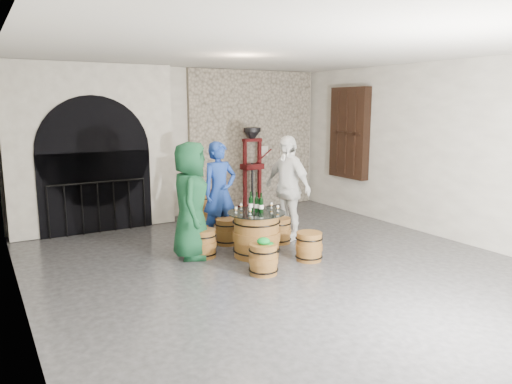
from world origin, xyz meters
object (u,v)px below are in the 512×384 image
barrel_table (256,234)px  person_white (287,188)px  person_green (191,201)px  barrel_stool_near_left (263,259)px  wine_bottle_right (251,203)px  barrel_stool_near_right (309,247)px  barrel_stool_far (227,231)px  corking_press (252,163)px  barrel_stool_right (279,230)px  person_blue (220,192)px  wine_bottle_center (261,205)px  barrel_stool_left (203,243)px  wine_bottle_left (257,204)px  side_barrel (205,208)px

barrel_table → person_white: (1.01, 0.62, 0.58)m
barrel_table → person_green: person_green is taller
barrel_stool_near_left → wine_bottle_right: wine_bottle_right is taller
barrel_stool_near_right → person_green: 2.01m
barrel_stool_far → corking_press: bearing=50.8°
barrel_stool_far → barrel_stool_right: 0.92m
person_blue → wine_bottle_center: person_blue is taller
barrel_stool_near_left → corking_press: bearing=62.2°
barrel_table → person_green: 1.19m
barrel_table → barrel_stool_near_right: 0.87m
barrel_table → barrel_stool_right: size_ratio=2.08×
barrel_stool_far → person_white: (1.11, -0.24, 0.72)m
barrel_table → barrel_stool_near_left: 0.87m
wine_bottle_right → corking_press: size_ratio=0.17×
barrel_table → barrel_stool_left: bearing=153.4°
barrel_stool_near_right → person_blue: 1.97m
person_blue → wine_bottle_left: bearing=-86.1°
person_green → side_barrel: bearing=-3.8°
corking_press → wine_bottle_right: bearing=-124.0°
wine_bottle_center → barrel_stool_far: bearing=98.1°
person_white → barrel_stool_right: bearing=-67.1°
barrel_stool_left → wine_bottle_left: (0.78, -0.37, 0.63)m
person_green → wine_bottle_right: person_green is taller
barrel_stool_left → person_blue: (0.65, 0.70, 0.67)m
barrel_stool_right → barrel_stool_near_left: 1.64m
person_green → corking_press: 3.63m
wine_bottle_center → side_barrel: wine_bottle_center is taller
barrel_stool_near_right → person_white: (0.41, 1.23, 0.72)m
barrel_stool_near_right → wine_bottle_center: size_ratio=1.39×
barrel_table → barrel_stool_far: bearing=96.4°
wine_bottle_center → wine_bottle_right: size_ratio=1.00×
barrel_table → barrel_stool_far: (-0.10, 0.85, -0.14)m
barrel_stool_near_right → person_white: 1.49m
barrel_stool_left → barrel_stool_far: 0.82m
person_white → wine_bottle_center: bearing=-62.7°
wine_bottle_left → wine_bottle_center: (0.02, -0.10, 0.00)m
barrel_stool_near_right → wine_bottle_center: wine_bottle_center is taller
person_green → corking_press: bearing=-19.5°
barrel_stool_far → corking_press: size_ratio=0.24×
barrel_table → wine_bottle_left: wine_bottle_left is taller
barrel_table → barrel_stool_near_right: barrel_table is taller
barrel_stool_left → barrel_stool_near_right: 1.70m
side_barrel → wine_bottle_right: bearing=-95.3°
barrel_stool_far → barrel_table: bearing=-83.6°
barrel_stool_right → person_white: person_white is taller
person_green → barrel_stool_left: bearing=-90.6°
barrel_stool_right → corking_press: (0.93, 2.56, 0.88)m
barrel_stool_right → barrel_stool_near_left: size_ratio=1.00×
barrel_stool_near_right → person_white: size_ratio=0.24×
wine_bottle_center → wine_bottle_right: bearing=115.7°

